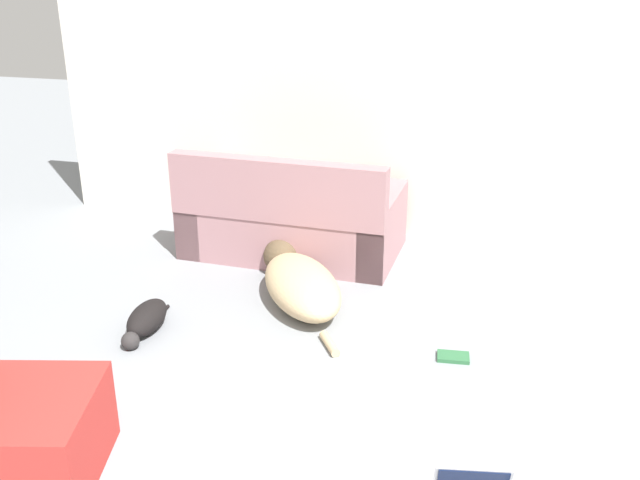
{
  "coord_description": "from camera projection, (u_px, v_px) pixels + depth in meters",
  "views": [
    {
      "loc": [
        0.53,
        -1.79,
        2.22
      ],
      "look_at": [
        -0.4,
        1.76,
        0.73
      ],
      "focal_mm": 40.0,
      "sensor_mm": 36.0,
      "label": 1
    }
  ],
  "objects": [
    {
      "name": "wall_back",
      "position": [
        437.0,
        85.0,
        5.52
      ],
      "size": [
        6.48,
        0.06,
        2.51
      ],
      "color": "silver",
      "rests_on": "ground_plane"
    },
    {
      "name": "couch",
      "position": [
        292.0,
        221.0,
        5.57
      ],
      "size": [
        1.67,
        0.96,
        0.85
      ],
      "rotation": [
        0.0,
        0.0,
        3.1
      ],
      "color": "#A3757A",
      "rests_on": "ground_plane"
    },
    {
      "name": "dog",
      "position": [
        299.0,
        282.0,
        4.84
      ],
      "size": [
        0.92,
        1.27,
        0.28
      ],
      "rotation": [
        0.0,
        0.0,
        2.13
      ],
      "color": "tan",
      "rests_on": "ground_plane"
    },
    {
      "name": "cat",
      "position": [
        146.0,
        320.0,
        4.45
      ],
      "size": [
        0.21,
        0.61,
        0.18
      ],
      "rotation": [
        0.0,
        0.0,
        4.75
      ],
      "color": "black",
      "rests_on": "ground_plane"
    },
    {
      "name": "book_green",
      "position": [
        453.0,
        357.0,
        4.18
      ],
      "size": [
        0.2,
        0.13,
        0.02
      ],
      "rotation": [
        0.0,
        0.0,
        0.1
      ],
      "color": "#2D663D",
      "rests_on": "ground_plane"
    },
    {
      "name": "side_chair",
      "position": [
        9.0,
        425.0,
        3.16
      ],
      "size": [
        0.81,
        0.78,
        0.84
      ],
      "rotation": [
        0.0,
        0.0,
        1.81
      ],
      "color": "#B72D28",
      "rests_on": "ground_plane"
    }
  ]
}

